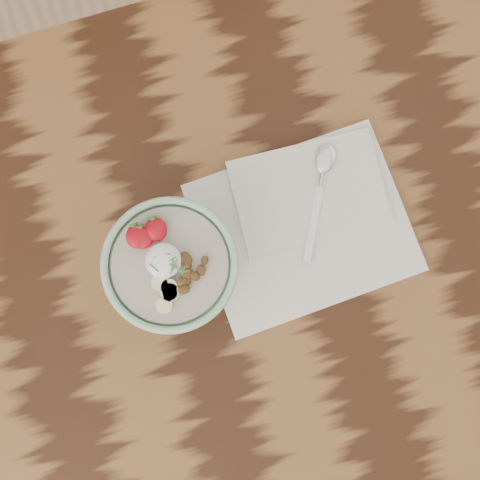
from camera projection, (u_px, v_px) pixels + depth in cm
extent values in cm
cube|color=black|center=(325.00, 259.00, 97.19)|extent=(160.00, 90.00, 4.00)
cylinder|color=#90C29A|center=(176.00, 271.00, 94.40)|extent=(7.82, 7.82, 1.12)
torus|color=#90C29A|center=(169.00, 265.00, 85.35)|extent=(17.78, 17.78, 1.02)
cylinder|color=#BBB19B|center=(170.00, 265.00, 85.91)|extent=(15.08, 15.08, 0.93)
ellipsoid|color=white|center=(163.00, 261.00, 84.62)|extent=(4.61, 4.61, 2.54)
ellipsoid|color=#A00711|center=(156.00, 230.00, 85.24)|extent=(2.88, 3.17, 1.58)
cone|color=#286623|center=(153.00, 220.00, 85.10)|extent=(1.40, 1.03, 1.52)
ellipsoid|color=#A00711|center=(137.00, 236.00, 85.12)|extent=(2.88, 3.17, 1.59)
cone|color=#286623|center=(134.00, 226.00, 84.99)|extent=(1.40, 1.03, 1.52)
ellipsoid|color=#A00711|center=(143.00, 238.00, 85.16)|extent=(2.69, 2.95, 1.48)
cone|color=#286623|center=(140.00, 228.00, 85.01)|extent=(1.40, 1.03, 1.52)
cylinder|color=beige|center=(164.00, 306.00, 84.36)|extent=(2.11, 2.11, 0.70)
cylinder|color=beige|center=(169.00, 287.00, 84.67)|extent=(2.09, 2.09, 0.70)
cylinder|color=beige|center=(160.00, 283.00, 84.74)|extent=(2.16, 2.16, 0.70)
cylinder|color=beige|center=(170.00, 293.00, 84.57)|extent=(1.93, 1.93, 0.70)
cylinder|color=beige|center=(170.00, 292.00, 84.58)|extent=(2.36, 2.36, 0.70)
ellipsoid|color=brown|center=(184.00, 289.00, 84.46)|extent=(1.66, 1.22, 1.07)
ellipsoid|color=brown|center=(187.00, 282.00, 84.77)|extent=(1.14, 1.15, 0.59)
ellipsoid|color=brown|center=(205.00, 260.00, 85.10)|extent=(1.46, 1.54, 0.84)
ellipsoid|color=brown|center=(201.00, 270.00, 84.84)|extent=(1.38, 1.62, 0.81)
ellipsoid|color=brown|center=(195.00, 276.00, 84.77)|extent=(1.60, 1.69, 1.01)
ellipsoid|color=brown|center=(184.00, 257.00, 85.02)|extent=(2.03, 2.06, 1.09)
ellipsoid|color=brown|center=(190.00, 274.00, 84.84)|extent=(1.78, 1.78, 0.73)
ellipsoid|color=brown|center=(186.00, 273.00, 84.74)|extent=(1.87, 1.63, 1.05)
ellipsoid|color=brown|center=(182.00, 281.00, 84.65)|extent=(1.73, 1.55, 1.00)
ellipsoid|color=brown|center=(187.00, 266.00, 85.00)|extent=(1.63, 1.64, 0.92)
ellipsoid|color=brown|center=(186.00, 260.00, 84.98)|extent=(1.76, 1.79, 0.99)
cylinder|color=#367832|center=(184.00, 272.00, 83.33)|extent=(1.47, 0.37, 0.23)
cylinder|color=#367832|center=(166.00, 254.00, 83.61)|extent=(1.03, 0.43, 0.22)
cylinder|color=#367832|center=(183.00, 271.00, 83.33)|extent=(0.87, 1.10, 0.22)
cylinder|color=#367832|center=(161.00, 261.00, 83.50)|extent=(1.38, 0.33, 0.23)
cylinder|color=#367832|center=(176.00, 262.00, 83.47)|extent=(0.80, 1.01, 0.22)
cylinder|color=#367832|center=(178.00, 269.00, 83.37)|extent=(0.85, 1.03, 0.22)
cylinder|color=#367832|center=(172.00, 259.00, 83.53)|extent=(1.22, 0.44, 0.22)
cylinder|color=#367832|center=(174.00, 266.00, 83.42)|extent=(1.11, 0.74, 0.22)
cylinder|color=#367832|center=(160.00, 257.00, 83.57)|extent=(1.54, 0.58, 0.23)
cylinder|color=#367832|center=(172.00, 265.00, 83.44)|extent=(0.72, 1.47, 0.23)
cylinder|color=#367832|center=(173.00, 269.00, 83.37)|extent=(1.31, 1.15, 0.23)
cylinder|color=#367832|center=(154.00, 268.00, 83.39)|extent=(0.98, 1.38, 0.23)
cube|color=silver|center=(303.00, 228.00, 95.20)|extent=(30.08, 24.82, 1.11)
cube|color=silver|center=(309.00, 193.00, 94.96)|extent=(21.86, 15.55, 0.67)
cube|color=silver|center=(313.00, 225.00, 93.85)|extent=(6.05, 10.24, 0.34)
cylinder|color=silver|center=(322.00, 177.00, 94.57)|extent=(1.93, 2.86, 0.67)
ellipsoid|color=silver|center=(325.00, 158.00, 94.81)|extent=(4.64, 5.25, 0.91)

